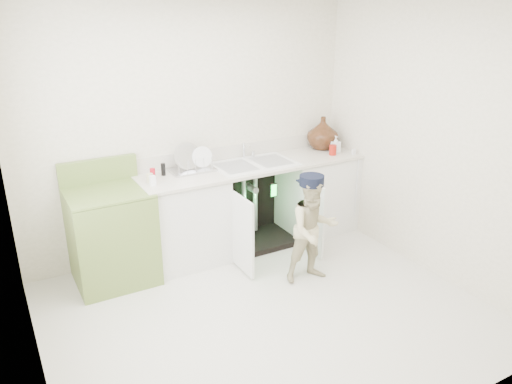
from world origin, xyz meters
TOP-DOWN VIEW (x-y plane):
  - ground at (0.00, 0.00)m, footprint 3.50×3.50m
  - room_shell at (0.00, 0.00)m, footprint 6.00×5.50m
  - counter_run at (0.59, 1.21)m, footprint 2.44×1.02m
  - avocado_stove at (-0.96, 1.18)m, footprint 0.72×0.65m
  - repair_worker at (0.66, 0.28)m, footprint 0.54×0.81m

SIDE VIEW (x-z plane):
  - ground at x=0.00m, z-range 0.00..0.00m
  - avocado_stove at x=-0.96m, z-range -0.10..1.02m
  - counter_run at x=0.59m, z-range -0.15..1.11m
  - repair_worker at x=0.66m, z-range 0.00..1.03m
  - room_shell at x=0.00m, z-range 0.62..1.88m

